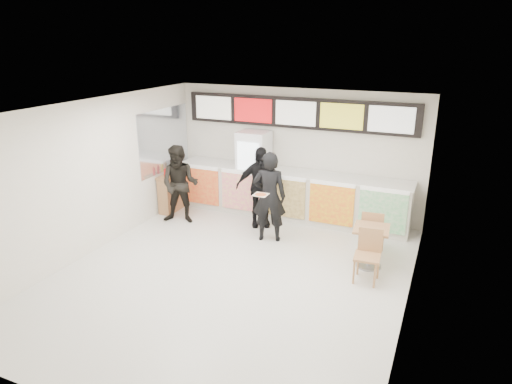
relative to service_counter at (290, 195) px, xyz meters
The scene contains 15 objects.
floor 3.15m from the service_counter, 90.00° to the right, with size 7.00×7.00×0.00m, color beige.
ceiling 3.93m from the service_counter, 90.00° to the right, with size 7.00×7.00×0.00m, color white.
wall_back 1.01m from the service_counter, 90.00° to the left, with size 6.00×6.00×0.00m, color silver.
wall_left 4.41m from the service_counter, 134.13° to the right, with size 7.00×7.00×0.00m, color silver.
wall_right 4.41m from the service_counter, 45.87° to the right, with size 7.00×7.00×0.00m, color silver.
service_counter is the anchor object (origin of this frame).
menu_board 1.90m from the service_counter, 90.00° to the left, with size 5.50×0.14×0.70m.
drinks_fridge 1.03m from the service_counter, behind, with size 0.70×0.67×2.00m.
mirror_panel 3.28m from the service_counter, 167.87° to the right, with size 0.01×2.00×1.50m, color #B2B7BF.
customer_main 1.42m from the service_counter, 88.85° to the right, with size 0.70×0.46×1.92m, color black.
customer_left 2.57m from the service_counter, 149.99° to the right, with size 0.88×0.69×1.82m, color black.
customer_mid 0.92m from the service_counter, 122.27° to the right, with size 1.08×0.45×1.83m, color black.
pizza_slice 1.91m from the service_counter, 89.13° to the right, with size 0.36×0.36×0.02m.
cafe_table 2.81m from the service_counter, 38.26° to the right, with size 0.68×1.63×0.94m.
condiment_ledge 2.91m from the service_counter, 165.72° to the right, with size 0.34×0.83×1.11m.
Camera 1 is at (3.34, -6.53, 4.09)m, focal length 32.00 mm.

